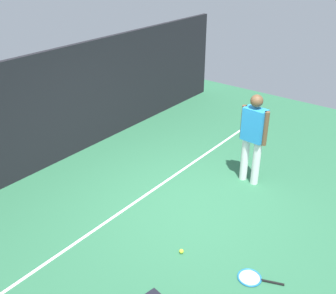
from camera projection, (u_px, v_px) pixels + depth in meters
ground_plane at (187, 206)px, 6.76m from camera, size 12.00×12.00×0.00m
back_fence at (65, 105)px, 7.88m from camera, size 10.00×0.10×2.23m
court_line at (152, 190)px, 7.17m from camera, size 9.00×0.05×0.00m
tennis_player at (253, 134)px, 7.02m from camera, size 0.24×0.53×1.70m
tennis_racket at (252, 278)px, 5.30m from camera, size 0.42×0.63×0.03m
tennis_ball_near_player at (181, 251)px, 5.72m from camera, size 0.07×0.07×0.07m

